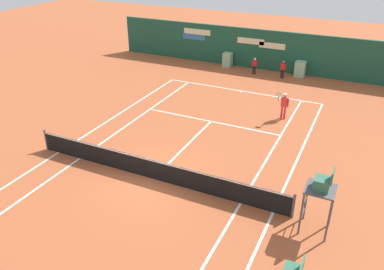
# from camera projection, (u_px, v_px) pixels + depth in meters

# --- Properties ---
(ground_plane) EXTENTS (80.00, 80.00, 0.01)m
(ground_plane) POSITION_uv_depth(u_px,v_px,m) (160.00, 172.00, 17.20)
(ground_plane) COLOR #A8512D
(tennis_net) EXTENTS (12.10, 0.10, 1.07)m
(tennis_net) POSITION_uv_depth(u_px,v_px,m) (153.00, 169.00, 16.51)
(tennis_net) COLOR #4C4C51
(tennis_net) RESTS_ON ground_plane
(sponsor_back_wall) EXTENTS (25.00, 1.02, 3.04)m
(sponsor_back_wall) POSITION_uv_depth(u_px,v_px,m) (265.00, 51.00, 29.66)
(sponsor_back_wall) COLOR #194C38
(sponsor_back_wall) RESTS_ON ground_plane
(umpire_chair) EXTENTS (1.00, 1.00, 2.59)m
(umpire_chair) POSITION_uv_depth(u_px,v_px,m) (321.00, 189.00, 13.03)
(umpire_chair) COLOR #47474C
(umpire_chair) RESTS_ON ground_plane
(player_on_baseline) EXTENTS (0.65, 0.63, 1.77)m
(player_on_baseline) POSITION_uv_depth(u_px,v_px,m) (284.00, 104.00, 21.78)
(player_on_baseline) COLOR red
(player_on_baseline) RESTS_ON ground_plane
(ball_kid_left_post) EXTENTS (0.41, 0.19, 1.24)m
(ball_kid_left_post) POSITION_uv_depth(u_px,v_px,m) (254.00, 65.00, 28.97)
(ball_kid_left_post) COLOR black
(ball_kid_left_post) RESTS_ON ground_plane
(ball_kid_centre_post) EXTENTS (0.43, 0.19, 1.28)m
(ball_kid_centre_post) POSITION_uv_depth(u_px,v_px,m) (283.00, 68.00, 28.14)
(ball_kid_centre_post) COLOR black
(ball_kid_centre_post) RESTS_ON ground_plane
(tennis_ball_mid_court) EXTENTS (0.07, 0.07, 0.07)m
(tennis_ball_mid_court) POSITION_uv_depth(u_px,v_px,m) (261.00, 169.00, 17.40)
(tennis_ball_mid_court) COLOR #CCE033
(tennis_ball_mid_court) RESTS_ON ground_plane
(tennis_ball_by_sideline) EXTENTS (0.07, 0.07, 0.07)m
(tennis_ball_by_sideline) POSITION_uv_depth(u_px,v_px,m) (286.00, 127.00, 21.12)
(tennis_ball_by_sideline) COLOR #CCE033
(tennis_ball_by_sideline) RESTS_ON ground_plane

